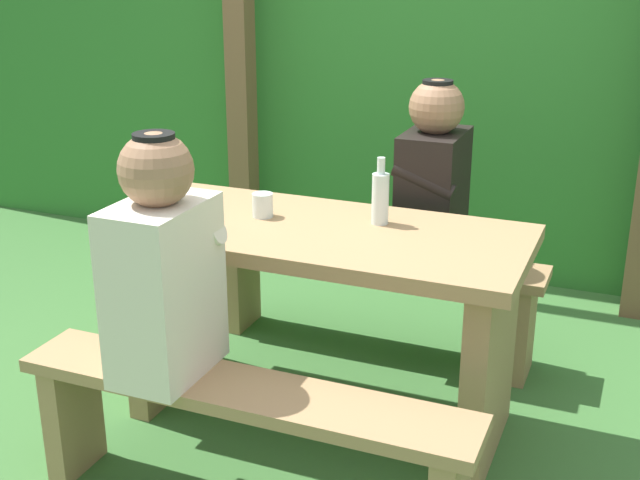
{
  "coord_description": "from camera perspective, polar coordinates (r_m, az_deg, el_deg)",
  "views": [
    {
      "loc": [
        1.01,
        -2.45,
        1.64
      ],
      "look_at": [
        0.0,
        0.0,
        0.69
      ],
      "focal_mm": 46.66,
      "sensor_mm": 36.0,
      "label": 1
    }
  ],
  "objects": [
    {
      "name": "person_white_shirt",
      "position": [
        2.4,
        -10.71,
        -1.78
      ],
      "size": [
        0.25,
        0.35,
        0.72
      ],
      "color": "silver",
      "rests_on": "bench_near"
    },
    {
      "name": "bottle_left",
      "position": [
        2.82,
        4.16,
        2.98
      ],
      "size": [
        0.06,
        0.06,
        0.23
      ],
      "color": "silver",
      "rests_on": "picnic_table"
    },
    {
      "name": "person_black_coat",
      "position": [
        3.25,
        7.75,
        4.11
      ],
      "size": [
        0.25,
        0.35,
        0.72
      ],
      "color": "black",
      "rests_on": "bench_far"
    },
    {
      "name": "bench_near",
      "position": [
        2.49,
        -5.32,
        -12.41
      ],
      "size": [
        1.4,
        0.24,
        0.44
      ],
      "color": "#9E7A51",
      "rests_on": "ground_plane"
    },
    {
      "name": "picnic_table",
      "position": [
        2.88,
        0.0,
        -3.55
      ],
      "size": [
        1.4,
        0.64,
        0.73
      ],
      "color": "#9E7A51",
      "rests_on": "ground_plane"
    },
    {
      "name": "ground_plane",
      "position": [
        3.11,
        0.0,
        -12.02
      ],
      "size": [
        12.0,
        12.0,
        0.0
      ],
      "primitive_type": "plane",
      "color": "#3B6C33"
    },
    {
      "name": "hedge_backdrop",
      "position": [
        4.69,
        10.11,
        13.36
      ],
      "size": [
        6.4,
        1.04,
        2.29
      ],
      "primitive_type": "cube",
      "color": "#2D722A",
      "rests_on": "ground_plane"
    },
    {
      "name": "bench_far",
      "position": [
        3.47,
        3.74,
        -2.74
      ],
      "size": [
        1.4,
        0.24,
        0.44
      ],
      "color": "#9E7A51",
      "rests_on": "ground_plane"
    },
    {
      "name": "pergola_post_left",
      "position": [
        4.38,
        -5.48,
        11.73
      ],
      "size": [
        0.12,
        0.12,
        2.07
      ],
      "primitive_type": "cube",
      "color": "brown",
      "rests_on": "ground_plane"
    },
    {
      "name": "drinking_glass",
      "position": [
        2.91,
        -3.95,
        2.41
      ],
      "size": [
        0.07,
        0.07,
        0.08
      ],
      "primitive_type": "cylinder",
      "color": "silver",
      "rests_on": "picnic_table"
    }
  ]
}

